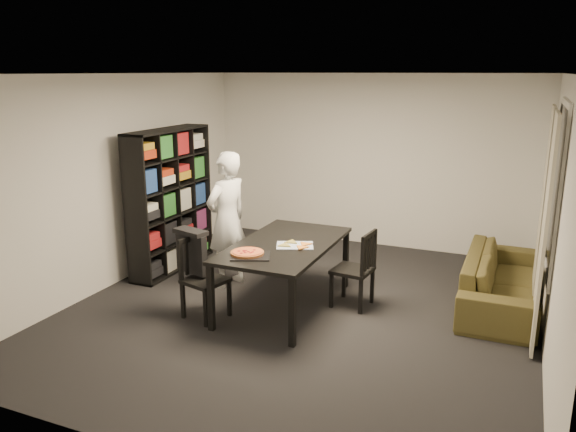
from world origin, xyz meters
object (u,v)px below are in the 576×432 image
at_px(chair_right, 360,264).
at_px(pepperoni_pizza, 247,253).
at_px(person, 227,220).
at_px(baking_tray, 251,256).
at_px(bookshelf, 170,200).
at_px(sofa, 502,280).
at_px(dining_table, 285,249).
at_px(chair_left, 200,271).

relative_size(chair_right, pepperoni_pizza, 2.56).
relative_size(person, baking_tray, 4.24).
relative_size(baking_tray, pepperoni_pizza, 1.14).
bearing_deg(bookshelf, sofa, 5.63).
xyz_separation_m(bookshelf, baking_tray, (1.79, -1.17, -0.18)).
xyz_separation_m(baking_tray, sofa, (2.42, 1.59, -0.47)).
bearing_deg(baking_tray, pepperoni_pizza, 154.83).
distance_m(dining_table, person, 1.01).
bearing_deg(person, dining_table, 86.76).
distance_m(chair_left, pepperoni_pizza, 0.63).
bearing_deg(chair_left, chair_right, -44.32).
height_order(chair_left, baking_tray, chair_left).
distance_m(bookshelf, sofa, 4.28).
relative_size(chair_left, pepperoni_pizza, 2.55).
xyz_separation_m(chair_left, sofa, (3.03, 1.61, -0.21)).
xyz_separation_m(dining_table, person, (-0.93, 0.36, 0.16)).
distance_m(dining_table, chair_right, 0.87).
bearing_deg(pepperoni_pizza, bookshelf, 146.59).
bearing_deg(chair_right, pepperoni_pizza, -42.43).
bearing_deg(pepperoni_pizza, sofa, 32.34).
relative_size(pepperoni_pizza, sofa, 0.17).
distance_m(chair_left, person, 1.01).
bearing_deg(pepperoni_pizza, chair_right, 41.45).
xyz_separation_m(dining_table, chair_left, (-0.76, -0.58, -0.18)).
height_order(dining_table, chair_left, chair_left).
distance_m(bookshelf, dining_table, 2.04).
distance_m(person, baking_tray, 1.21).
bearing_deg(chair_right, person, -84.87).
bearing_deg(chair_right, dining_table, -61.22).
distance_m(chair_right, baking_tray, 1.31).
relative_size(chair_right, baking_tray, 2.24).
relative_size(person, pepperoni_pizza, 4.84).
xyz_separation_m(bookshelf, pepperoni_pizza, (1.74, -1.15, -0.16)).
height_order(baking_tray, pepperoni_pizza, pepperoni_pizza).
height_order(chair_left, sofa, chair_left).
bearing_deg(dining_table, pepperoni_pizza, -109.77).
bearing_deg(sofa, dining_table, 114.30).
height_order(chair_right, person, person).
bearing_deg(sofa, person, 101.82).
xyz_separation_m(chair_right, sofa, (1.49, 0.70, -0.21)).
distance_m(dining_table, pepperoni_pizza, 0.58).
distance_m(chair_right, person, 1.75).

